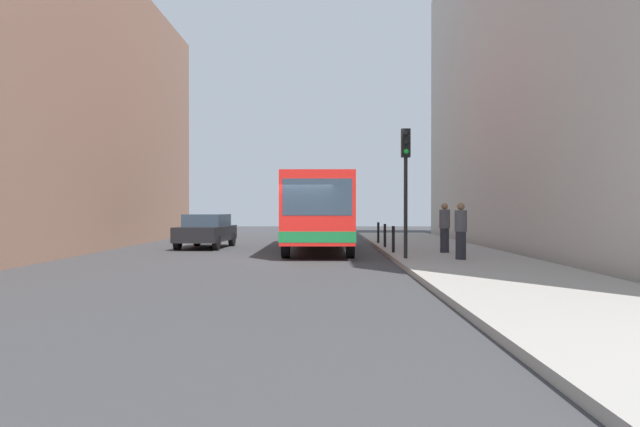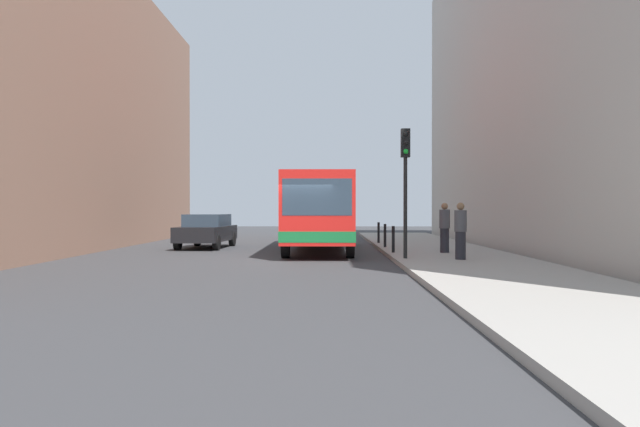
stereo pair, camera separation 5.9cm
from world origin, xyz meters
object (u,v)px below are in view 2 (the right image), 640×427
at_px(bollard_mid, 385,235).
at_px(bus, 319,209).
at_px(pedestrian_near_signal, 461,231).
at_px(bollard_far, 379,233).
at_px(traffic_light, 405,168).
at_px(car_beside_bus, 207,230).
at_px(car_behind_bus, 313,224).
at_px(pedestrian_mid_sidewalk, 445,228).
at_px(bollard_near, 393,239).

bearing_deg(bollard_mid, bus, 174.43).
bearing_deg(pedestrian_near_signal, bollard_far, 3.84).
relative_size(traffic_light, bollard_far, 4.32).
xyz_separation_m(car_beside_bus, bollard_mid, (7.66, -1.74, -0.16)).
bearing_deg(car_behind_bus, pedestrian_near_signal, 104.02).
bearing_deg(bollard_far, car_beside_bus, -169.71).
bearing_deg(car_beside_bus, bollard_far, -165.92).
height_order(bollard_mid, pedestrian_near_signal, pedestrian_near_signal).
xyz_separation_m(traffic_light, bollard_far, (-0.10, 8.88, -2.38)).
height_order(bollard_far, pedestrian_mid_sidewalk, pedestrian_mid_sidewalk).
distance_m(car_behind_bus, pedestrian_mid_sidewalk, 15.75).
bearing_deg(traffic_light, car_beside_bus, 135.99).
bearing_deg(bollard_near, car_beside_bus, 147.56).
bearing_deg(bollard_mid, pedestrian_mid_sidewalk, -60.04).
relative_size(car_beside_bus, pedestrian_near_signal, 2.56).
xyz_separation_m(bollard_near, bollard_mid, (0.00, 3.13, 0.00)).
bearing_deg(bus, car_behind_bus, -87.25).
xyz_separation_m(car_behind_bus, bollard_mid, (3.23, -11.74, -0.16)).
xyz_separation_m(car_behind_bus, pedestrian_near_signal, (4.98, -17.93, 0.25)).
distance_m(car_beside_bus, traffic_light, 11.01).
height_order(car_beside_bus, pedestrian_near_signal, pedestrian_near_signal).
bearing_deg(car_beside_bus, bollard_near, 151.35).
distance_m(bollard_mid, pedestrian_mid_sidewalk, 3.69).
bearing_deg(bollard_near, bus, 128.48).
distance_m(car_beside_bus, pedestrian_mid_sidewalk, 10.69).
bearing_deg(car_beside_bus, traffic_light, 139.78).
xyz_separation_m(traffic_light, bollard_near, (-0.10, 2.63, -2.38)).
relative_size(bus, traffic_light, 2.69).
bearing_deg(bus, car_beside_bus, -16.49).
height_order(car_behind_bus, pedestrian_near_signal, pedestrian_near_signal).
bearing_deg(bollard_far, traffic_light, -89.36).
distance_m(traffic_light, bollard_mid, 6.23).
xyz_separation_m(bus, car_behind_bus, (-0.54, 11.48, -0.94)).
bearing_deg(traffic_light, bollard_near, 92.18).
xyz_separation_m(bus, bollard_near, (2.70, -3.39, -1.10)).
height_order(bus, traffic_light, traffic_light).
bearing_deg(bollard_mid, traffic_light, -89.00).
bearing_deg(car_beside_bus, bollard_mid, 171.00).
height_order(traffic_light, pedestrian_mid_sidewalk, traffic_light).
height_order(bus, bollard_far, bus).
distance_m(traffic_light, pedestrian_near_signal, 2.61).
bearing_deg(pedestrian_mid_sidewalk, traffic_light, 97.07).
height_order(bus, pedestrian_mid_sidewalk, bus).
bearing_deg(bollard_far, bus, -133.26).
xyz_separation_m(bollard_near, pedestrian_near_signal, (1.75, -3.06, 0.41)).
bearing_deg(pedestrian_near_signal, bollard_near, 22.94).
distance_m(bus, traffic_light, 6.76).
xyz_separation_m(car_beside_bus, car_behind_bus, (4.42, 10.00, 0.00)).
distance_m(bollard_near, bollard_mid, 3.13).
xyz_separation_m(bus, car_beside_bus, (-4.96, 1.48, -0.94)).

